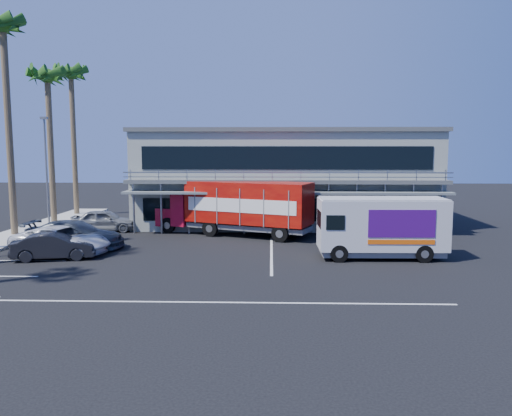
{
  "coord_description": "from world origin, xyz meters",
  "views": [
    {
      "loc": [
        1.95,
        -24.45,
        5.86
      ],
      "look_at": [
        1.07,
        5.22,
        2.3
      ],
      "focal_mm": 35.0,
      "sensor_mm": 36.0,
      "label": 1
    }
  ],
  "objects": [
    {
      "name": "light_pole_far",
      "position": [
        -14.2,
        11.0,
        4.5
      ],
      "size": [
        0.5,
        0.25,
        8.09
      ],
      "color": "gray",
      "rests_on": "ground"
    },
    {
      "name": "palm_e",
      "position": [
        -14.7,
        13.0,
        10.57
      ],
      "size": [
        2.8,
        2.8,
        12.25
      ],
      "color": "brown",
      "rests_on": "ground"
    },
    {
      "name": "parked_car_b",
      "position": [
        -9.5,
        1.2,
        0.7
      ],
      "size": [
        4.48,
        2.35,
        1.41
      ],
      "primitive_type": "imported",
      "rotation": [
        0.0,
        0.0,
        1.78
      ],
      "color": "black",
      "rests_on": "ground"
    },
    {
      "name": "building",
      "position": [
        3.0,
        14.94,
        3.66
      ],
      "size": [
        22.4,
        12.0,
        7.3
      ],
      "color": "#9CA295",
      "rests_on": "ground"
    },
    {
      "name": "parked_car_d",
      "position": [
        -9.5,
        4.0,
        0.82
      ],
      "size": [
        5.72,
        2.43,
        1.65
      ],
      "primitive_type": "imported",
      "rotation": [
        0.0,
        0.0,
        1.55
      ],
      "color": "#303740",
      "rests_on": "ground"
    },
    {
      "name": "ground",
      "position": [
        0.0,
        0.0,
        0.0
      ],
      "size": [
        120.0,
        120.0,
        0.0
      ],
      "primitive_type": "plane",
      "color": "black",
      "rests_on": "ground"
    },
    {
      "name": "parked_car_c",
      "position": [
        -9.71,
        2.52,
        0.77
      ],
      "size": [
        5.99,
        3.86,
        1.54
      ],
      "primitive_type": "imported",
      "rotation": [
        0.0,
        0.0,
        1.32
      ],
      "color": "silver",
      "rests_on": "ground"
    },
    {
      "name": "white_van",
      "position": [
        7.85,
        2.0,
        1.73
      ],
      "size": [
        6.7,
        2.4,
        3.25
      ],
      "rotation": [
        0.0,
        0.0,
        0.02
      ],
      "color": "silver",
      "rests_on": "ground"
    },
    {
      "name": "palm_d",
      "position": [
        -15.2,
        8.0,
        12.8
      ],
      "size": [
        2.8,
        2.8,
        14.75
      ],
      "color": "brown",
      "rests_on": "ground"
    },
    {
      "name": "parked_car_e",
      "position": [
        -9.83,
        10.2,
        0.77
      ],
      "size": [
        4.7,
        2.24,
        1.55
      ],
      "primitive_type": "imported",
      "rotation": [
        0.0,
        0.0,
        1.66
      ],
      "color": "slate",
      "rests_on": "ground"
    },
    {
      "name": "red_truck",
      "position": [
        -0.23,
        8.78,
        2.01
      ],
      "size": [
        10.98,
        6.42,
        3.65
      ],
      "rotation": [
        0.0,
        0.0,
        -0.39
      ],
      "color": "#AE0E29",
      "rests_on": "ground"
    },
    {
      "name": "curb_strip",
      "position": [
        -15.0,
        6.0,
        0.08
      ],
      "size": [
        3.0,
        32.0,
        0.16
      ],
      "primitive_type": "cube",
      "color": "#A5A399",
      "rests_on": "ground"
    },
    {
      "name": "palm_f",
      "position": [
        -15.1,
        18.5,
        11.47
      ],
      "size": [
        2.8,
        2.8,
        13.25
      ],
      "color": "brown",
      "rests_on": "ground"
    }
  ]
}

